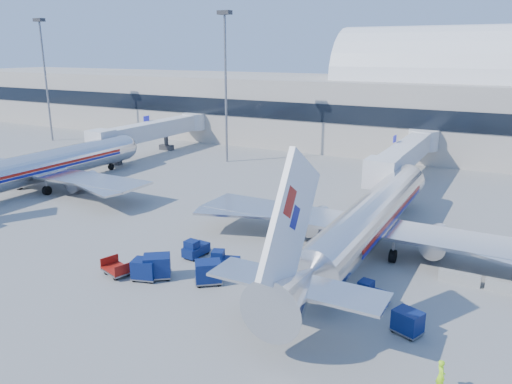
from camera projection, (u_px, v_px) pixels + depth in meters
The scene contains 20 objects.
ground at pixel (241, 249), 44.44m from camera, with size 260.00×260.00×0.00m, color gray.
terminal at pixel (326, 101), 95.88m from camera, with size 170.00×28.15×21.00m.
airliner_main at pixel (367, 221), 42.85m from camera, with size 32.00×37.26×12.07m.
airliner_mid at pixel (37, 168), 62.13m from camera, with size 32.00×37.26×12.07m.
jetbridge_near at pixel (407, 153), 65.89m from camera, with size 4.40×27.50×6.25m.
jetbridge_mid at pixel (157, 129), 85.17m from camera, with size 4.40×27.50×6.25m.
mast_far_west at pixel (44, 62), 93.25m from camera, with size 2.00×1.20×22.60m.
mast_west at pixel (225, 65), 74.89m from camera, with size 2.00×1.20×22.60m.
barrier_near at pixel (459, 278), 37.74m from camera, with size 3.00×0.55×0.90m, color #9E9E96.
barrier_mid at pixel (508, 287), 36.23m from camera, with size 3.00×0.55×0.90m, color #9E9E96.
tug_lead at pixel (223, 261), 40.15m from camera, with size 2.68×1.97×1.57m.
tug_right at pixel (371, 293), 34.85m from camera, with size 2.48×1.52×1.51m.
tug_left at pixel (195, 249), 42.54m from camera, with size 1.41×2.54×1.60m.
cart_train_a at pixel (208, 272), 37.60m from camera, with size 2.53×2.45×1.77m.
cart_train_b at pixel (157, 266), 38.46m from camera, with size 2.67×2.57×1.87m.
cart_train_c at pixel (145, 269), 38.24m from camera, with size 2.23×1.94×1.66m.
cart_solo_near at pixel (260, 299), 33.77m from camera, with size 1.82×1.44×1.52m.
cart_solo_far at pixel (408, 322), 30.95m from camera, with size 2.11×1.87×1.55m.
cart_open_red at pixel (117, 270), 39.12m from camera, with size 2.66×2.22×0.61m.
ramp_worker at pixel (441, 376), 25.66m from camera, with size 0.67×0.44×1.83m, color #8BD816.
Camera 1 is at (20.93, -35.67, 17.10)m, focal length 35.00 mm.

